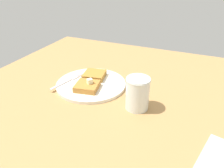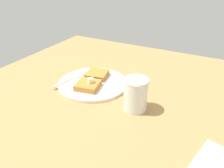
# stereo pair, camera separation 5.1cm
# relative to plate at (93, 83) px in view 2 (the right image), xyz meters

# --- Properties ---
(table_surface) EXTENTS (1.06, 1.06, 0.03)m
(table_surface) POSITION_rel_plate_xyz_m (-0.04, -0.10, -0.02)
(table_surface) COLOR #AD804B
(table_surface) RESTS_ON ground
(plate) EXTENTS (0.26, 0.26, 0.01)m
(plate) POSITION_rel_plate_xyz_m (0.00, 0.00, 0.00)
(plate) COLOR silver
(plate) RESTS_ON table_surface
(toast_slice_left) EXTENTS (0.09, 0.09, 0.02)m
(toast_slice_left) POSITION_rel_plate_xyz_m (-0.04, -0.01, 0.01)
(toast_slice_left) COLOR #B87934
(toast_slice_left) RESTS_ON plate
(toast_slice_middle) EXTENTS (0.09, 0.09, 0.02)m
(toast_slice_middle) POSITION_rel_plate_xyz_m (0.04, 0.01, 0.01)
(toast_slice_middle) COLOR #B07B31
(toast_slice_middle) RESTS_ON plate
(butter_pat_primary) EXTENTS (0.02, 0.02, 0.02)m
(butter_pat_primary) POSITION_rel_plate_xyz_m (-0.04, -0.02, 0.03)
(butter_pat_primary) COLOR #F0EFC4
(butter_pat_primary) RESTS_ON toast_slice_left
(fork) EXTENTS (0.16, 0.05, 0.00)m
(fork) POSITION_rel_plate_xyz_m (-0.01, 0.08, 0.01)
(fork) COLOR silver
(fork) RESTS_ON plate
(syrup_jar) EXTENTS (0.07, 0.07, 0.10)m
(syrup_jar) POSITION_rel_plate_xyz_m (-0.07, -0.20, 0.04)
(syrup_jar) COLOR #381308
(syrup_jar) RESTS_ON table_surface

